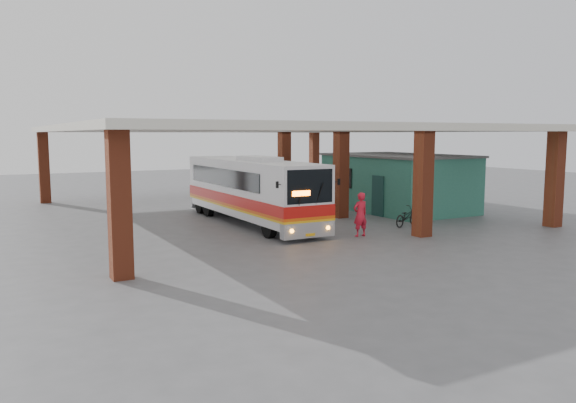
# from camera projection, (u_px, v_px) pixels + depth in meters

# --- Properties ---
(ground) EXTENTS (90.00, 90.00, 0.00)m
(ground) POSITION_uv_depth(u_px,v_px,m) (322.00, 231.00, 24.53)
(ground) COLOR #515154
(ground) RESTS_ON ground
(brick_columns) EXTENTS (20.10, 21.60, 4.35)m
(brick_columns) POSITION_uv_depth(u_px,v_px,m) (294.00, 174.00, 29.30)
(brick_columns) COLOR #993C21
(brick_columns) RESTS_ON ground
(canopy_roof) EXTENTS (21.00, 23.00, 0.30)m
(canopy_roof) POSITION_uv_depth(u_px,v_px,m) (265.00, 129.00, 29.88)
(canopy_roof) COLOR silver
(canopy_roof) RESTS_ON brick_columns
(shop_building) EXTENTS (5.20, 8.20, 3.11)m
(shop_building) POSITION_uv_depth(u_px,v_px,m) (397.00, 182.00, 31.41)
(shop_building) COLOR #2B6C5A
(shop_building) RESTS_ON ground
(coach_bus) EXTENTS (2.40, 11.08, 3.22)m
(coach_bus) POSITION_uv_depth(u_px,v_px,m) (251.00, 190.00, 26.53)
(coach_bus) COLOR silver
(coach_bus) RESTS_ON ground
(motorcycle) EXTENTS (1.86, 1.12, 0.92)m
(motorcycle) POSITION_uv_depth(u_px,v_px,m) (407.00, 216.00, 25.79)
(motorcycle) COLOR black
(motorcycle) RESTS_ON ground
(pedestrian) EXTENTS (0.68, 0.45, 1.84)m
(pedestrian) POSITION_uv_depth(u_px,v_px,m) (360.00, 214.00, 23.21)
(pedestrian) COLOR red
(pedestrian) RESTS_ON ground
(red_chair) EXTENTS (0.56, 0.56, 0.84)m
(red_chair) POSITION_uv_depth(u_px,v_px,m) (325.00, 198.00, 33.68)
(red_chair) COLOR #B51323
(red_chair) RESTS_ON ground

